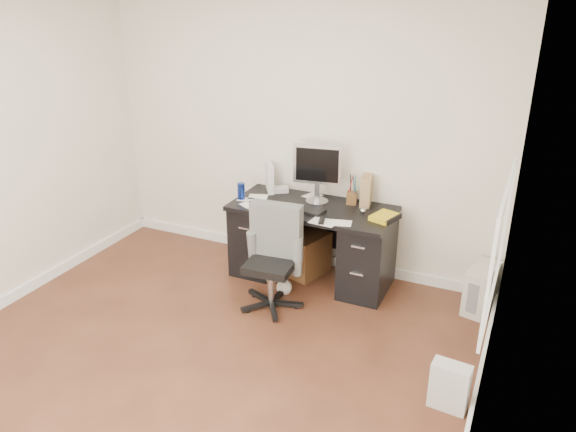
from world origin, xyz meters
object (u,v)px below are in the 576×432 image
Objects in this scene: lcd_monitor at (317,174)px; keyboard at (301,208)px; pc_tower at (481,288)px; office_chair at (271,260)px; desk at (312,241)px; wicker_basket at (303,252)px.

keyboard is at bearing -116.89° from lcd_monitor.
keyboard reaches higher than pc_tower.
keyboard is at bearing -159.46° from pc_tower.
pc_tower is at bearing -9.96° from lcd_monitor.
office_chair is 2.22× the size of pc_tower.
keyboard reaches higher than desk.
desk is 0.25m from wicker_basket.
pc_tower is (1.56, 0.09, -0.19)m from desk.
office_chair reaches higher than desk.
wicker_basket is at bearing -166.93° from pc_tower.
lcd_monitor reaches higher than office_chair.
office_chair is (-0.13, -0.62, 0.06)m from desk.
office_chair reaches higher than pc_tower.
desk is 3.31× the size of keyboard.
desk is at bearing -163.55° from pc_tower.
keyboard is 1.09× the size of pc_tower.
lcd_monitor is 1.36× the size of pc_tower.
lcd_monitor reaches higher than wicker_basket.
desk is 0.64m from office_chair.
desk is 0.64m from lcd_monitor.
keyboard is at bearing 77.72° from office_chair.
wicker_basket is at bearing 84.89° from office_chair.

